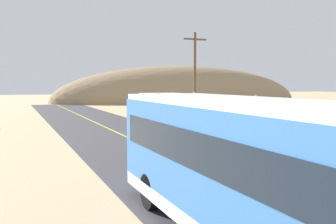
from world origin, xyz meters
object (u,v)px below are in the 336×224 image
at_px(bus, 253,170).
at_px(boulder_mid_field, 261,122).
at_px(livestock_truck, 176,112).
at_px(power_pole_mid, 195,75).

distance_m(bus, boulder_mid_field, 21.86).
bearing_deg(livestock_truck, bus, -108.03).
relative_size(bus, boulder_mid_field, 9.00).
bearing_deg(bus, livestock_truck, 71.97).
bearing_deg(livestock_truck, power_pole_mid, 56.41).
relative_size(livestock_truck, power_pole_mid, 1.21).
bearing_deg(boulder_mid_field, livestock_truck, -160.35).
height_order(livestock_truck, bus, bus).
bearing_deg(boulder_mid_field, bus, -127.68).
bearing_deg(power_pole_mid, boulder_mid_field, -61.90).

